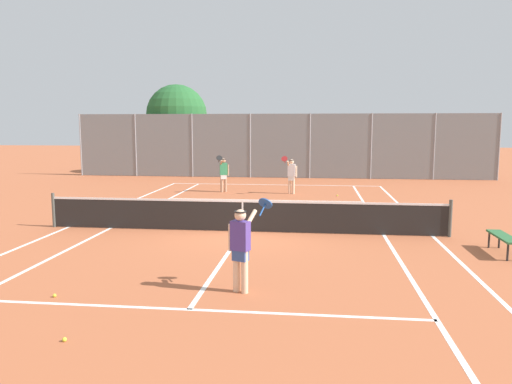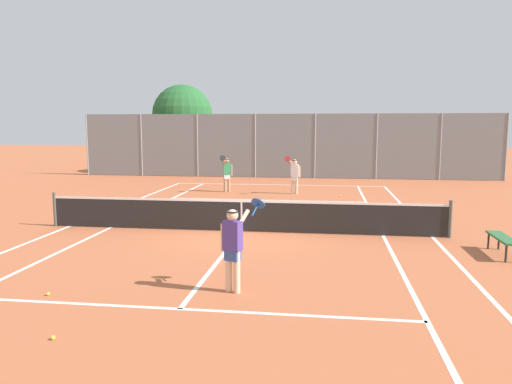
{
  "view_description": "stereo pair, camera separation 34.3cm",
  "coord_description": "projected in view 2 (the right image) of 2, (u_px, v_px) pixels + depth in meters",
  "views": [
    {
      "loc": [
        2.11,
        -14.45,
        3.15
      ],
      "look_at": [
        0.22,
        1.5,
        1.0
      ],
      "focal_mm": 35.0,
      "sensor_mm": 36.0,
      "label": 1
    },
    {
      "loc": [
        2.45,
        -14.41,
        3.15
      ],
      "look_at": [
        0.22,
        1.5,
        1.0
      ],
      "focal_mm": 35.0,
      "sensor_mm": 36.0,
      "label": 2
    }
  ],
  "objects": [
    {
      "name": "courtside_bench",
      "position": [
        503.0,
        239.0,
        12.11
      ],
      "size": [
        0.36,
        1.5,
        0.47
      ],
      "color": "#2D6638",
      "rests_on": "ground"
    },
    {
      "name": "tree_behind_left",
      "position": [
        183.0,
        116.0,
        32.73
      ],
      "size": [
        3.94,
        3.94,
        5.8
      ],
      "color": "brown",
      "rests_on": "ground"
    },
    {
      "name": "loose_tennis_ball_1",
      "position": [
        48.0,
        294.0,
        9.29
      ],
      "size": [
        0.07,
        0.07,
        0.07
      ],
      "primitive_type": "sphere",
      "color": "#D1DB33",
      "rests_on": "ground"
    },
    {
      "name": "player_far_left",
      "position": [
        227.0,
        173.0,
        23.64
      ],
      "size": [
        0.49,
        0.86,
        1.77
      ],
      "color": "tan",
      "rests_on": "ground"
    },
    {
      "name": "back_fence",
      "position": [
        285.0,
        146.0,
        29.87
      ],
      "size": [
        25.21,
        0.08,
        3.86
      ],
      "color": "gray",
      "rests_on": "ground"
    },
    {
      "name": "ground_plane",
      "position": [
        242.0,
        232.0,
        14.9
      ],
      "size": [
        120.0,
        120.0,
        0.0
      ],
      "primitive_type": "plane",
      "color": "#B25B38"
    },
    {
      "name": "court_line_markings",
      "position": [
        242.0,
        231.0,
        14.9
      ],
      "size": [
        11.1,
        23.9,
        0.01
      ],
      "color": "white",
      "rests_on": "ground"
    },
    {
      "name": "tennis_net",
      "position": [
        242.0,
        215.0,
        14.83
      ],
      "size": [
        12.0,
        0.1,
        1.07
      ],
      "color": "#474C47",
      "rests_on": "ground"
    },
    {
      "name": "loose_tennis_ball_0",
      "position": [
        53.0,
        338.0,
        7.38
      ],
      "size": [
        0.07,
        0.07,
        0.07
      ],
      "primitive_type": "sphere",
      "color": "#D1DB33",
      "rests_on": "ground"
    },
    {
      "name": "player_near_side",
      "position": [
        233.0,
        244.0,
        9.39
      ],
      "size": [
        0.84,
        0.69,
        1.77
      ],
      "color": "beige",
      "rests_on": "ground"
    },
    {
      "name": "player_far_right",
      "position": [
        295.0,
        174.0,
        22.94
      ],
      "size": [
        0.71,
        0.72,
        1.77
      ],
      "color": "beige",
      "rests_on": "ground"
    },
    {
      "name": "loose_tennis_ball_2",
      "position": [
        340.0,
        196.0,
        22.23
      ],
      "size": [
        0.07,
        0.07,
        0.07
      ],
      "primitive_type": "sphere",
      "color": "#D1DB33",
      "rests_on": "ground"
    }
  ]
}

